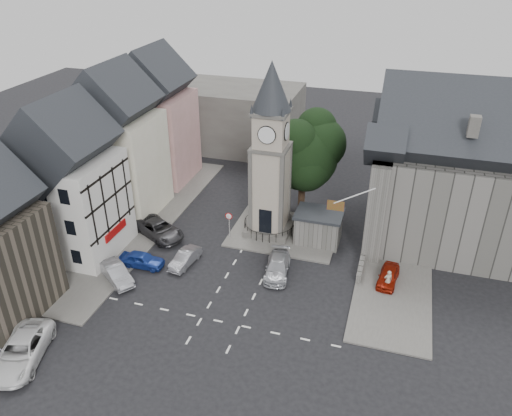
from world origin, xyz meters
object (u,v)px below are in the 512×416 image
(pedestrian, at_px, (388,280))
(clock_tower, at_px, (271,153))
(car_east_red, at_px, (388,276))
(car_west_blue, at_px, (142,260))
(stone_shelter, at_px, (318,227))

(pedestrian, bearing_deg, clock_tower, -52.46)
(clock_tower, relative_size, car_east_red, 4.38)
(car_west_blue, distance_m, car_east_red, 20.80)
(clock_tower, bearing_deg, car_east_red, -23.46)
(stone_shelter, relative_size, pedestrian, 2.33)
(car_west_blue, bearing_deg, clock_tower, -47.90)
(stone_shelter, xyz_separation_m, car_west_blue, (-13.74, -8.34, -0.88))
(car_east_red, bearing_deg, stone_shelter, 152.60)
(clock_tower, height_order, pedestrian, clock_tower)
(car_east_red, relative_size, pedestrian, 2.01)
(clock_tower, bearing_deg, car_west_blue, -135.34)
(car_east_red, height_order, pedestrian, pedestrian)
(clock_tower, distance_m, pedestrian, 14.83)
(clock_tower, xyz_separation_m, pedestrian, (11.50, -5.99, -7.20))
(clock_tower, distance_m, stone_shelter, 8.15)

